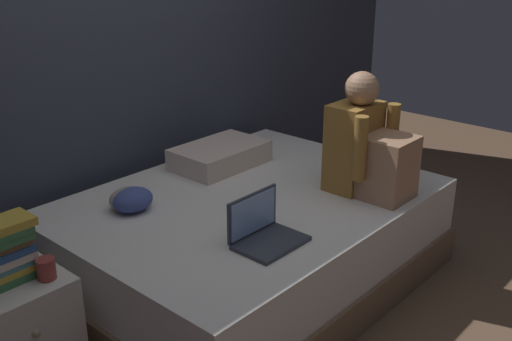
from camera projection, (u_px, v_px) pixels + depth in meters
name	position (u px, v px, depth m)	size (l,w,h in m)	color
ground_plane	(267.00, 317.00, 3.10)	(8.00, 8.00, 0.00)	brown
wall_back	(106.00, 29.00, 3.35)	(5.60, 0.10, 2.70)	#383D4C
bed	(249.00, 240.00, 3.33)	(2.00, 1.50, 0.53)	#7A6047
nightstand	(12.00, 335.00, 2.53)	(0.44, 0.46, 0.53)	beige
person_sitting	(368.00, 148.00, 3.21)	(0.39, 0.44, 0.66)	olive
laptop	(263.00, 231.00, 2.73)	(0.32, 0.23, 0.22)	#333842
pillow	(220.00, 155.00, 3.65)	(0.56, 0.36, 0.13)	beige
book_stack	(6.00, 250.00, 2.39)	(0.23, 0.18, 0.27)	#387042
mug	(46.00, 269.00, 2.43)	(0.08, 0.08, 0.09)	#933833
clothes_pile	(131.00, 199.00, 3.06)	(0.22, 0.21, 0.12)	gray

